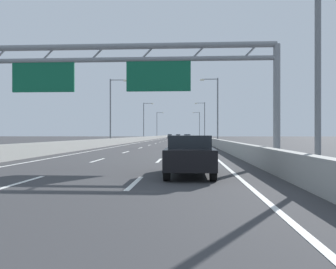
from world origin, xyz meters
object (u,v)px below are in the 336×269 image
(streetlamp_right_mid, at_px, (216,107))
(green_car, at_px, (188,136))
(white_car, at_px, (178,136))
(black_car, at_px, (190,155))
(blue_car, at_px, (187,137))
(streetlamp_right_near, at_px, (311,16))
(streetlamp_left_mid, at_px, (112,107))
(streetlamp_right_far, at_px, (204,119))
(silver_car, at_px, (170,136))
(streetlamp_left_far, at_px, (145,119))
(streetlamp_right_distant, at_px, (199,123))
(streetlamp_left_distant, at_px, (158,123))
(sign_gantry, at_px, (117,72))

(streetlamp_right_mid, bearing_deg, green_car, 93.26)
(white_car, relative_size, black_car, 0.99)
(streetlamp_right_mid, relative_size, blue_car, 2.15)
(streetlamp_right_near, bearing_deg, streetlamp_left_mid, 111.92)
(blue_car, xyz_separation_m, white_car, (-3.45, 36.51, 0.01))
(streetlamp_left_mid, height_order, streetlamp_right_far, same)
(blue_car, height_order, silver_car, silver_car)
(streetlamp_right_near, relative_size, black_car, 2.23)
(streetlamp_left_far, relative_size, streetlamp_right_far, 1.00)
(streetlamp_right_far, height_order, silver_car, streetlamp_right_far)
(streetlamp_right_mid, bearing_deg, streetlamp_right_far, 90.00)
(streetlamp_right_far, relative_size, blue_car, 2.15)
(streetlamp_right_near, xyz_separation_m, streetlamp_right_distant, (0.00, 111.33, 0.00))
(streetlamp_left_mid, height_order, streetlamp_left_far, same)
(streetlamp_right_near, xyz_separation_m, silver_car, (-10.92, 120.24, -4.63))
(streetlamp_left_far, relative_size, green_car, 2.06)
(streetlamp_right_far, relative_size, streetlamp_left_distant, 1.00)
(white_car, bearing_deg, streetlamp_left_distant, -155.07)
(white_car, bearing_deg, green_car, -68.53)
(streetlamp_right_distant, distance_m, green_car, 8.46)
(streetlamp_left_mid, relative_size, white_car, 2.26)
(sign_gantry, bearing_deg, silver_car, 91.60)
(streetlamp_left_far, xyz_separation_m, streetlamp_right_far, (14.93, 0.00, 0.00))
(streetlamp_right_distant, bearing_deg, white_car, 155.58)
(streetlamp_right_mid, distance_m, black_car, 36.27)
(streetlamp_right_distant, distance_m, blue_car, 33.66)
(white_car, bearing_deg, streetlamp_right_mid, -84.44)
(streetlamp_left_far, xyz_separation_m, streetlamp_right_distant, (14.93, 37.11, 0.00))
(streetlamp_right_near, bearing_deg, silver_car, 95.19)
(streetlamp_right_mid, xyz_separation_m, blue_car, (-4.10, 41.14, -4.64))
(streetlamp_left_distant, xyz_separation_m, silver_car, (4.01, 8.91, -4.63))
(streetlamp_left_mid, xyz_separation_m, streetlamp_right_mid, (14.93, 0.00, 0.00))
(sign_gantry, xyz_separation_m, green_car, (3.85, 98.93, -4.10))
(streetlamp_right_far, xyz_separation_m, streetlamp_left_distant, (-14.93, 37.11, 0.00))
(black_car, bearing_deg, silver_car, 93.36)
(streetlamp_right_near, height_order, blue_car, streetlamp_right_near)
(streetlamp_right_distant, bearing_deg, black_car, -92.05)
(blue_car, distance_m, silver_car, 42.54)
(streetlamp_right_near, xyz_separation_m, black_car, (-3.94, 1.35, -4.63))
(streetlamp_right_far, distance_m, streetlamp_right_distant, 37.11)
(sign_gantry, distance_m, streetlamp_right_near, 10.14)
(streetlamp_left_mid, height_order, black_car, streetlamp_left_mid)
(black_car, distance_m, silver_car, 119.09)
(white_car, relative_size, silver_car, 0.90)
(streetlamp_left_mid, xyz_separation_m, blue_car, (10.83, 41.14, -4.64))
(streetlamp_left_mid, relative_size, streetlamp_right_distant, 1.00)
(streetlamp_left_far, bearing_deg, streetlamp_right_near, -78.63)
(blue_car, distance_m, white_car, 36.68)
(streetlamp_right_mid, relative_size, streetlamp_right_far, 1.00)
(streetlamp_right_near, relative_size, blue_car, 2.15)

